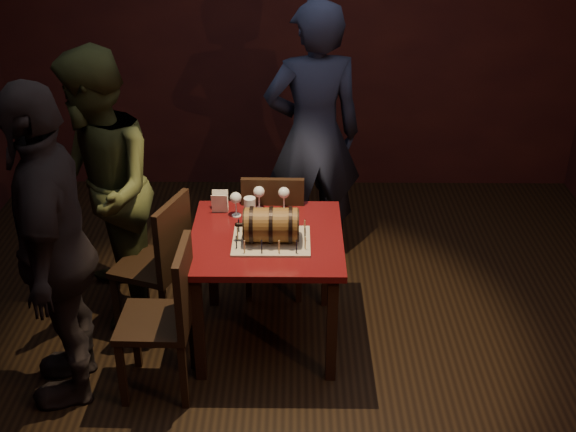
% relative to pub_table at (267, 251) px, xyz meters
% --- Properties ---
extents(room_shell, '(5.04, 5.04, 2.80)m').
position_rel_pub_table_xyz_m(room_shell, '(0.15, -0.18, 0.76)').
color(room_shell, black).
rests_on(room_shell, ground).
extents(pub_table, '(0.90, 0.90, 0.75)m').
position_rel_pub_table_xyz_m(pub_table, '(0.00, 0.00, 0.00)').
color(pub_table, '#430B0E').
rests_on(pub_table, ground).
extents(cake_board, '(0.45, 0.35, 0.01)m').
position_rel_pub_table_xyz_m(cake_board, '(0.03, -0.08, 0.12)').
color(cake_board, '#A69B86').
rests_on(cake_board, pub_table).
extents(barrel_cake, '(0.37, 0.22, 0.22)m').
position_rel_pub_table_xyz_m(barrel_cake, '(0.03, -0.08, 0.22)').
color(barrel_cake, brown).
rests_on(barrel_cake, cake_board).
extents(birthday_candles, '(0.40, 0.30, 0.09)m').
position_rel_pub_table_xyz_m(birthday_candles, '(0.03, -0.08, 0.16)').
color(birthday_candles, '#DAC382').
rests_on(birthday_candles, cake_board).
extents(wine_glass_left, '(0.07, 0.07, 0.16)m').
position_rel_pub_table_xyz_m(wine_glass_left, '(-0.20, 0.25, 0.23)').
color(wine_glass_left, silver).
rests_on(wine_glass_left, pub_table).
extents(wine_glass_mid, '(0.07, 0.07, 0.16)m').
position_rel_pub_table_xyz_m(wine_glass_mid, '(-0.06, 0.33, 0.23)').
color(wine_glass_mid, silver).
rests_on(wine_glass_mid, pub_table).
extents(wine_glass_right, '(0.07, 0.07, 0.16)m').
position_rel_pub_table_xyz_m(wine_glass_right, '(0.10, 0.32, 0.23)').
color(wine_glass_right, silver).
rests_on(wine_glass_right, pub_table).
extents(pint_of_ale, '(0.07, 0.07, 0.15)m').
position_rel_pub_table_xyz_m(pint_of_ale, '(-0.11, 0.19, 0.18)').
color(pint_of_ale, silver).
rests_on(pint_of_ale, pub_table).
extents(menu_card, '(0.10, 0.05, 0.13)m').
position_rel_pub_table_xyz_m(menu_card, '(-0.30, 0.30, 0.17)').
color(menu_card, white).
rests_on(menu_card, pub_table).
extents(chair_back, '(0.41, 0.41, 0.93)m').
position_rel_pub_table_xyz_m(chair_back, '(0.03, 0.50, -0.12)').
color(chair_back, black).
rests_on(chair_back, ground).
extents(chair_left_rear, '(0.51, 0.51, 0.93)m').
position_rel_pub_table_xyz_m(chair_left_rear, '(-0.66, 0.11, -0.12)').
color(chair_left_rear, black).
rests_on(chair_left_rear, ground).
extents(chair_left_front, '(0.41, 0.41, 0.93)m').
position_rel_pub_table_xyz_m(chair_left_front, '(-0.53, -0.46, -0.12)').
color(chair_left_front, black).
rests_on(chair_left_front, ground).
extents(person_back, '(0.77, 0.58, 1.92)m').
position_rel_pub_table_xyz_m(person_back, '(0.30, 1.05, 0.32)').
color(person_back, '#1B2037').
rests_on(person_back, ground).
extents(person_left_rear, '(0.93, 1.05, 1.78)m').
position_rel_pub_table_xyz_m(person_left_rear, '(-1.04, 0.31, 0.25)').
color(person_left_rear, '#32381C').
rests_on(person_left_rear, ground).
extents(person_left_front, '(0.62, 1.14, 1.84)m').
position_rel_pub_table_xyz_m(person_left_front, '(-1.10, -0.45, 0.28)').
color(person_left_front, black).
rests_on(person_left_front, ground).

